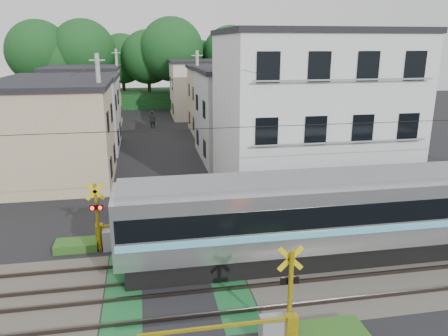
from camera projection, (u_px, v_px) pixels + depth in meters
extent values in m
plane|color=black|center=(177.00, 288.00, 15.82)|extent=(120.00, 120.00, 0.00)
cube|color=#47423A|center=(177.00, 288.00, 15.82)|extent=(120.00, 6.00, 0.00)
cube|color=black|center=(177.00, 288.00, 15.82)|extent=(5.20, 120.00, 0.00)
cube|color=#145126|center=(123.00, 293.00, 15.49)|extent=(1.30, 6.00, 0.00)
cube|color=#145126|center=(228.00, 283.00, 16.15)|extent=(1.30, 6.00, 0.00)
cube|color=#3F3833|center=(182.00, 317.00, 14.00)|extent=(120.00, 0.08, 0.14)
cube|color=#3F3833|center=(178.00, 294.00, 15.33)|extent=(120.00, 0.08, 0.14)
cube|color=#3F3833|center=(176.00, 279.00, 16.27)|extent=(120.00, 0.08, 0.14)
cube|color=#3F3833|center=(173.00, 261.00, 17.60)|extent=(120.00, 0.08, 0.14)
cube|color=black|center=(330.00, 248.00, 17.96)|extent=(16.52, 2.28, 0.86)
cube|color=black|center=(185.00, 264.00, 16.95)|extent=(2.29, 2.10, 0.57)
cube|color=silver|center=(333.00, 210.00, 17.50)|extent=(17.21, 2.68, 2.49)
cube|color=black|center=(334.00, 203.00, 17.42)|extent=(16.93, 2.72, 0.85)
cube|color=#5AC5E3|center=(333.00, 218.00, 17.60)|extent=(17.03, 2.71, 0.27)
cube|color=slate|center=(336.00, 178.00, 17.13)|extent=(16.86, 2.19, 0.23)
cube|color=black|center=(114.00, 216.00, 15.90)|extent=(0.10, 2.30, 1.49)
cylinder|color=yellow|center=(290.00, 298.00, 12.53)|extent=(0.14, 0.14, 3.00)
cube|color=yellow|center=(291.00, 259.00, 12.29)|extent=(0.77, 0.05, 0.77)
cube|color=yellow|center=(291.00, 259.00, 12.29)|extent=(0.77, 0.05, 0.77)
cube|color=black|center=(290.00, 281.00, 12.49)|extent=(0.55, 0.05, 0.20)
sphere|color=#FF0C07|center=(284.00, 280.00, 12.51)|extent=(0.16, 0.16, 0.16)
sphere|color=#FF0C07|center=(294.00, 279.00, 12.57)|extent=(0.16, 0.16, 0.16)
cube|color=gray|center=(272.00, 331.00, 12.73)|extent=(0.70, 0.50, 0.90)
cube|color=yellow|center=(291.00, 332.00, 12.55)|extent=(0.30, 0.30, 1.10)
cube|color=yellow|center=(214.00, 327.00, 12.04)|extent=(4.20, 0.08, 0.08)
cylinder|color=yellow|center=(97.00, 218.00, 18.29)|extent=(0.14, 0.14, 3.00)
cube|color=yellow|center=(95.00, 191.00, 17.86)|extent=(0.77, 0.05, 0.77)
cube|color=yellow|center=(95.00, 191.00, 17.86)|extent=(0.77, 0.05, 0.77)
cube|color=black|center=(96.00, 207.00, 18.05)|extent=(0.55, 0.05, 0.20)
sphere|color=#FF0C07|center=(92.00, 208.00, 17.97)|extent=(0.16, 0.16, 0.16)
sphere|color=#FF0C07|center=(100.00, 208.00, 18.03)|extent=(0.16, 0.16, 0.16)
cube|color=gray|center=(112.00, 240.00, 18.66)|extent=(0.70, 0.50, 0.90)
cube|color=yellow|center=(100.00, 236.00, 18.78)|extent=(0.30, 0.30, 1.10)
cube|color=yellow|center=(152.00, 223.00, 19.05)|extent=(4.20, 0.08, 0.08)
cube|color=silver|center=(310.00, 116.00, 25.05)|extent=(10.00, 8.00, 9.00)
cube|color=black|center=(314.00, 32.00, 23.77)|extent=(10.20, 8.16, 0.30)
cube|color=black|center=(265.00, 192.00, 21.42)|extent=(1.10, 0.06, 1.40)
cube|color=black|center=(312.00, 189.00, 21.85)|extent=(1.10, 0.06, 1.40)
cube|color=black|center=(358.00, 187.00, 22.28)|extent=(1.10, 0.06, 1.40)
cube|color=black|center=(401.00, 184.00, 22.70)|extent=(1.10, 0.06, 1.40)
cube|color=gray|center=(337.00, 201.00, 22.02)|extent=(9.00, 0.06, 0.08)
cube|color=black|center=(267.00, 132.00, 20.59)|extent=(1.10, 0.06, 1.40)
cube|color=black|center=(316.00, 130.00, 21.02)|extent=(1.10, 0.06, 1.40)
cube|color=black|center=(363.00, 129.00, 21.45)|extent=(1.10, 0.06, 1.40)
cube|color=black|center=(408.00, 127.00, 21.88)|extent=(1.10, 0.06, 1.40)
cube|color=gray|center=(341.00, 143.00, 21.20)|extent=(9.00, 0.06, 0.08)
cube|color=black|center=(268.00, 67.00, 19.77)|extent=(1.10, 0.06, 1.40)
cube|color=black|center=(319.00, 67.00, 20.20)|extent=(1.10, 0.06, 1.40)
cube|color=black|center=(368.00, 66.00, 20.63)|extent=(1.10, 0.06, 1.40)
cube|color=black|center=(415.00, 66.00, 21.05)|extent=(1.10, 0.06, 1.40)
cube|color=gray|center=(346.00, 80.00, 20.37)|extent=(9.00, 0.06, 0.08)
cube|color=tan|center=(53.00, 136.00, 27.09)|extent=(7.00, 7.00, 6.00)
cube|color=black|center=(47.00, 85.00, 26.23)|extent=(7.35, 7.35, 0.30)
cube|color=black|center=(111.00, 167.00, 26.52)|extent=(0.06, 1.00, 1.20)
cube|color=black|center=(115.00, 153.00, 29.83)|extent=(0.06, 1.00, 1.20)
cube|color=black|center=(108.00, 121.00, 25.75)|extent=(0.06, 1.00, 1.20)
cube|color=black|center=(112.00, 113.00, 29.06)|extent=(0.06, 1.00, 1.20)
cube|color=#A6A9AB|center=(246.00, 116.00, 33.13)|extent=(7.00, 8.00, 6.50)
cube|color=black|center=(247.00, 70.00, 32.20)|extent=(7.35, 8.40, 0.30)
cube|color=black|center=(204.00, 149.00, 31.16)|extent=(0.06, 1.00, 1.20)
cube|color=black|center=(197.00, 137.00, 34.94)|extent=(0.06, 1.00, 1.20)
cube|color=black|center=(204.00, 110.00, 30.39)|extent=(0.06, 1.00, 1.20)
cube|color=black|center=(197.00, 102.00, 34.17)|extent=(0.06, 1.00, 1.20)
cube|color=#A6A9AB|center=(67.00, 115.00, 35.54)|extent=(8.00, 7.00, 5.80)
cube|color=black|center=(64.00, 77.00, 34.70)|extent=(8.40, 7.35, 0.30)
cube|color=black|center=(118.00, 137.00, 35.03)|extent=(0.06, 1.00, 1.20)
cube|color=black|center=(120.00, 129.00, 38.34)|extent=(0.06, 1.00, 1.20)
cube|color=black|center=(116.00, 102.00, 34.26)|extent=(0.06, 1.00, 1.20)
cube|color=black|center=(118.00, 97.00, 37.57)|extent=(0.06, 1.00, 1.20)
cube|color=tan|center=(227.00, 101.00, 42.70)|extent=(7.00, 7.00, 6.20)
cube|color=black|center=(227.00, 67.00, 41.80)|extent=(7.35, 7.35, 0.30)
cube|color=black|center=(193.00, 124.00, 40.92)|extent=(0.06, 1.00, 1.20)
cube|color=black|center=(189.00, 118.00, 44.23)|extent=(0.06, 1.00, 1.20)
cube|color=black|center=(193.00, 93.00, 40.15)|extent=(0.06, 1.00, 1.20)
cube|color=black|center=(189.00, 90.00, 43.46)|extent=(0.06, 1.00, 1.20)
cube|color=tan|center=(85.00, 99.00, 45.00)|extent=(7.00, 8.00, 6.00)
cube|color=black|center=(82.00, 68.00, 44.14)|extent=(7.35, 8.40, 0.30)
cube|color=black|center=(120.00, 118.00, 44.20)|extent=(0.06, 1.00, 1.20)
cube|color=black|center=(122.00, 112.00, 47.98)|extent=(0.06, 1.00, 1.20)
cube|color=black|center=(118.00, 90.00, 43.43)|extent=(0.06, 1.00, 1.20)
cube|color=black|center=(120.00, 86.00, 47.21)|extent=(0.06, 1.00, 1.20)
cube|color=beige|center=(205.00, 90.00, 52.00)|extent=(8.00, 7.00, 6.40)
cube|color=black|center=(205.00, 61.00, 51.08)|extent=(8.40, 7.35, 0.30)
cube|color=black|center=(173.00, 109.00, 50.16)|extent=(0.06, 1.00, 1.20)
cube|color=black|center=(171.00, 105.00, 53.47)|extent=(0.06, 1.00, 1.20)
cube|color=black|center=(172.00, 84.00, 49.39)|extent=(0.06, 1.00, 1.20)
cube|color=black|center=(170.00, 82.00, 52.70)|extent=(0.06, 1.00, 1.20)
cube|color=#17471B|center=(149.00, 98.00, 62.81)|extent=(40.00, 10.00, 2.00)
cylinder|color=#332114|center=(43.00, 89.00, 56.48)|extent=(0.50, 0.50, 5.75)
sphere|color=#17471B|center=(39.00, 52.00, 55.22)|extent=(8.05, 8.05, 8.05)
cylinder|color=#332114|center=(63.00, 92.00, 56.92)|extent=(0.50, 0.50, 4.81)
sphere|color=#17471B|center=(60.00, 62.00, 55.86)|extent=(6.74, 6.74, 6.74)
cylinder|color=#332114|center=(87.00, 88.00, 57.56)|extent=(0.50, 0.50, 5.83)
sphere|color=#17471B|center=(84.00, 51.00, 56.28)|extent=(8.16, 8.16, 8.16)
cylinder|color=#332114|center=(106.00, 88.00, 61.50)|extent=(0.50, 0.50, 4.83)
sphere|color=#17471B|center=(104.00, 60.00, 60.44)|extent=(6.76, 6.76, 6.76)
cylinder|color=#332114|center=(124.00, 87.00, 62.72)|extent=(0.50, 0.50, 4.97)
sphere|color=#17471B|center=(122.00, 59.00, 61.62)|extent=(6.96, 6.96, 6.96)
cylinder|color=#332114|center=(149.00, 88.00, 60.56)|extent=(0.50, 0.50, 5.20)
sphere|color=#17471B|center=(148.00, 57.00, 59.41)|extent=(7.28, 7.28, 7.28)
cylinder|color=#332114|center=(173.00, 86.00, 58.88)|extent=(0.50, 0.50, 5.98)
sphere|color=#17471B|center=(172.00, 49.00, 57.56)|extent=(8.38, 8.38, 8.38)
cylinder|color=#332114|center=(182.00, 87.00, 62.95)|extent=(0.50, 0.50, 4.88)
sphere|color=#17471B|center=(182.00, 59.00, 61.88)|extent=(6.83, 6.83, 6.83)
cylinder|color=#332114|center=(201.00, 88.00, 64.22)|extent=(0.50, 0.50, 4.52)
sphere|color=#17471B|center=(201.00, 62.00, 63.22)|extent=(6.33, 6.33, 6.33)
cylinder|color=#332114|center=(230.00, 86.00, 61.03)|extent=(0.50, 0.50, 5.48)
sphere|color=#17471B|center=(231.00, 54.00, 59.83)|extent=(7.67, 7.67, 7.67)
cylinder|color=#332114|center=(253.00, 90.00, 62.21)|extent=(0.50, 0.50, 4.38)
sphere|color=#17471B|center=(254.00, 64.00, 61.25)|extent=(6.13, 6.13, 6.13)
cube|color=black|center=(329.00, 124.00, 16.46)|extent=(60.00, 0.02, 0.02)
cylinder|color=#A5A5A0|center=(102.00, 121.00, 26.42)|extent=(0.26, 0.26, 8.00)
cube|color=#A5A5A0|center=(97.00, 60.00, 25.43)|extent=(0.90, 0.08, 0.08)
cylinder|color=#A5A5A0|center=(198.00, 100.00, 36.15)|extent=(0.26, 0.26, 8.00)
cube|color=#A5A5A0|center=(197.00, 55.00, 35.16)|extent=(0.90, 0.08, 0.08)
cylinder|color=#A5A5A0|center=(118.00, 88.00, 46.27)|extent=(0.26, 0.26, 8.00)
cube|color=#A5A5A0|center=(116.00, 53.00, 45.28)|extent=(0.90, 0.08, 0.08)
cube|color=black|center=(109.00, 58.00, 35.41)|extent=(0.02, 42.00, 0.02)
cube|color=black|center=(195.00, 57.00, 36.63)|extent=(0.02, 42.00, 0.02)
imported|color=#292D33|center=(152.00, 119.00, 45.52)|extent=(0.70, 0.49, 1.79)
cube|color=#2D5E1E|center=(329.00, 336.00, 12.91)|extent=(2.20, 1.20, 0.40)
cube|color=#2D5E1E|center=(77.00, 245.00, 18.76)|extent=(1.80, 1.00, 0.36)
cube|color=#2D5E1E|center=(274.00, 237.00, 19.61)|extent=(1.50, 0.90, 0.30)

